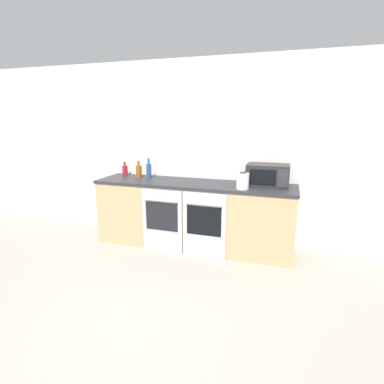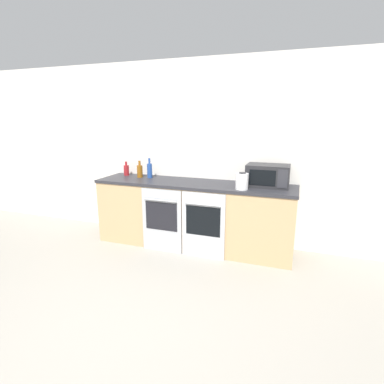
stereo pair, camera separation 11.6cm
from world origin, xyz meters
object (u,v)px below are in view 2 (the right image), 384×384
object	(u,v)px
bottle_amber	(140,171)
oven_right	(203,225)
oven_left	(162,220)
microwave	(268,176)
kettle	(242,181)
bottle_blue	(150,170)
bottle_red	(126,170)

from	to	relation	value
bottle_amber	oven_right	bearing A→B (deg)	-20.36
oven_left	bottle_amber	bearing A→B (deg)	142.38
microwave	kettle	world-z (taller)	microwave
oven_right	microwave	bearing A→B (deg)	30.07
oven_right	bottle_amber	xyz separation A→B (m)	(-1.13, 0.42, 0.58)
microwave	bottle_blue	distance (m)	1.71
oven_left	kettle	distance (m)	1.20
bottle_amber	kettle	xyz separation A→B (m)	(1.58, -0.28, 0.00)
oven_left	bottle_amber	distance (m)	0.90
kettle	bottle_red	bearing A→B (deg)	169.21
microwave	bottle_amber	xyz separation A→B (m)	(-1.86, -0.00, -0.04)
bottle_blue	kettle	xyz separation A→B (m)	(1.43, -0.29, -0.01)
oven_right	bottle_amber	size ratio (longest dim) A/B	3.50
bottle_amber	kettle	distance (m)	1.61
kettle	bottle_blue	bearing A→B (deg)	168.46
oven_left	oven_right	world-z (taller)	same
microwave	bottle_amber	bearing A→B (deg)	-179.85
oven_right	bottle_red	distance (m)	1.60
bottle_red	kettle	distance (m)	1.90
oven_left	microwave	distance (m)	1.52
oven_right	microwave	xyz separation A→B (m)	(0.73, 0.42, 0.62)
bottle_red	kettle	size ratio (longest dim) A/B	1.01
bottle_amber	microwave	bearing A→B (deg)	0.15
bottle_red	bottle_amber	bearing A→B (deg)	-15.74
oven_right	bottle_amber	bearing A→B (deg)	159.64
oven_right	microwave	distance (m)	1.05
oven_left	bottle_blue	size ratio (longest dim) A/B	2.99
bottle_red	bottle_blue	xyz separation A→B (m)	(0.44, -0.06, 0.03)
oven_right	bottle_red	world-z (taller)	bottle_red
oven_right	kettle	distance (m)	0.75
kettle	bottle_amber	bearing A→B (deg)	170.11
bottle_amber	kettle	bearing A→B (deg)	-9.89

